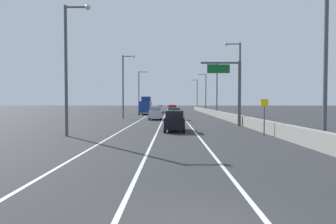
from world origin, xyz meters
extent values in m
plane|color=#2D2D30|center=(0.00, 64.00, 0.00)|extent=(320.00, 320.00, 0.00)
cube|color=silver|center=(-5.50, 55.00, 0.00)|extent=(0.16, 130.00, 0.00)
cube|color=silver|center=(-2.00, 55.00, 0.00)|extent=(0.16, 130.00, 0.00)
cube|color=silver|center=(1.50, 55.00, 0.00)|extent=(0.16, 130.00, 0.00)
cube|color=gray|center=(7.83, 40.00, 0.55)|extent=(0.60, 120.00, 1.10)
cylinder|color=#47474C|center=(7.23, 28.11, 3.75)|extent=(0.36, 0.36, 7.50)
cube|color=#47474C|center=(4.98, 28.11, 7.30)|extent=(4.50, 0.20, 0.20)
cube|color=#0C5923|center=(4.75, 27.99, 6.60)|extent=(2.60, 0.10, 1.00)
cylinder|color=#4C4C51|center=(6.93, 17.95, 1.20)|extent=(0.10, 0.10, 2.40)
cube|color=yellow|center=(6.93, 17.91, 2.70)|extent=(0.60, 0.04, 0.60)
cylinder|color=#4C4C51|center=(8.49, 11.48, 5.25)|extent=(0.24, 0.24, 10.49)
cylinder|color=#4C4C51|center=(8.30, 32.61, 5.25)|extent=(0.24, 0.24, 10.49)
cube|color=#4C4C51|center=(7.40, 32.61, 10.34)|extent=(1.80, 0.12, 0.12)
sphere|color=beige|center=(6.50, 32.61, 10.34)|extent=(0.44, 0.44, 0.44)
cylinder|color=#4C4C51|center=(8.58, 53.73, 5.25)|extent=(0.24, 0.24, 10.49)
cube|color=#4C4C51|center=(7.68, 53.73, 10.34)|extent=(1.80, 0.12, 0.12)
sphere|color=beige|center=(6.78, 53.73, 10.34)|extent=(0.44, 0.44, 0.44)
cylinder|color=#4C4C51|center=(8.82, 74.86, 5.25)|extent=(0.24, 0.24, 10.49)
cube|color=#4C4C51|center=(7.92, 74.86, 10.34)|extent=(1.80, 0.12, 0.12)
sphere|color=beige|center=(7.02, 74.86, 10.34)|extent=(0.44, 0.44, 0.44)
cylinder|color=#4C4C51|center=(8.29, 95.98, 5.25)|extent=(0.24, 0.24, 10.49)
cube|color=#4C4C51|center=(7.39, 95.98, 10.34)|extent=(1.80, 0.12, 0.12)
sphere|color=beige|center=(6.49, 95.98, 10.34)|extent=(0.44, 0.44, 0.44)
cylinder|color=#4C4C51|center=(-9.17, 17.48, 5.25)|extent=(0.24, 0.24, 10.49)
cube|color=#4C4C51|center=(-8.27, 17.48, 10.34)|extent=(1.80, 0.12, 0.12)
sphere|color=beige|center=(-7.37, 17.48, 10.34)|extent=(0.44, 0.44, 0.44)
cylinder|color=#4C4C51|center=(-8.72, 42.83, 5.25)|extent=(0.24, 0.24, 10.49)
cube|color=#4C4C51|center=(-7.82, 42.83, 10.34)|extent=(1.80, 0.12, 0.12)
sphere|color=beige|center=(-6.92, 42.83, 10.34)|extent=(0.44, 0.44, 0.44)
cylinder|color=#4C4C51|center=(-8.85, 68.18, 5.25)|extent=(0.24, 0.24, 10.49)
cube|color=#4C4C51|center=(-7.95, 68.18, 10.34)|extent=(1.80, 0.12, 0.12)
sphere|color=beige|center=(-7.05, 68.18, 10.34)|extent=(0.44, 0.44, 0.44)
cube|color=white|center=(-3.53, 69.48, 0.87)|extent=(1.81, 4.50, 1.06)
cube|color=#96969E|center=(-3.53, 69.03, 1.70)|extent=(1.57, 2.04, 0.60)
cylinder|color=black|center=(-4.30, 71.28, 0.34)|extent=(0.23, 0.68, 0.68)
cylinder|color=black|center=(-2.71, 71.26, 0.34)|extent=(0.23, 0.68, 0.68)
cylinder|color=black|center=(-4.35, 67.70, 0.34)|extent=(0.23, 0.68, 0.68)
cylinder|color=black|center=(-2.76, 67.68, 0.34)|extent=(0.23, 0.68, 0.68)
cube|color=#196033|center=(-0.22, 39.26, 0.82)|extent=(1.87, 4.18, 0.95)
cube|color=#1C4633|center=(-0.21, 38.84, 1.59)|extent=(1.63, 1.89, 0.60)
cylinder|color=black|center=(-1.07, 40.88, 0.34)|extent=(0.23, 0.68, 0.68)
cylinder|color=black|center=(0.61, 40.90, 0.34)|extent=(0.23, 0.68, 0.68)
cylinder|color=black|center=(-1.04, 37.62, 0.34)|extent=(0.23, 0.68, 0.68)
cylinder|color=black|center=(0.64, 37.63, 0.34)|extent=(0.23, 0.68, 0.68)
cube|color=black|center=(-0.40, 21.78, 0.85)|extent=(1.90, 4.78, 1.02)
cube|color=black|center=(-0.40, 21.31, 1.66)|extent=(1.64, 2.16, 0.60)
cylinder|color=black|center=(-1.21, 23.72, 0.34)|extent=(0.23, 0.68, 0.68)
cylinder|color=black|center=(0.47, 23.70, 0.34)|extent=(0.23, 0.68, 0.68)
cylinder|color=black|center=(-1.26, 19.87, 0.34)|extent=(0.23, 0.68, 0.68)
cylinder|color=black|center=(0.42, 19.84, 0.34)|extent=(0.23, 0.68, 0.68)
cube|color=red|center=(-0.49, 56.90, 0.93)|extent=(1.99, 4.27, 1.19)
cube|color=maroon|center=(-0.48, 56.48, 1.83)|extent=(1.68, 1.95, 0.60)
cylinder|color=black|center=(-1.39, 58.52, 0.34)|extent=(0.25, 0.69, 0.68)
cylinder|color=black|center=(0.27, 58.58, 0.34)|extent=(0.25, 0.69, 0.68)
cylinder|color=black|center=(-1.26, 55.22, 0.34)|extent=(0.25, 0.69, 0.68)
cylinder|color=black|center=(0.40, 55.28, 0.34)|extent=(0.25, 0.69, 0.68)
cube|color=#B7B7BC|center=(-3.21, 40.28, 0.89)|extent=(2.04, 4.75, 1.09)
cube|color=gray|center=(-3.19, 39.81, 1.73)|extent=(1.74, 2.16, 0.60)
cylinder|color=black|center=(-4.14, 42.15, 0.34)|extent=(0.24, 0.69, 0.68)
cylinder|color=black|center=(-2.40, 42.20, 0.34)|extent=(0.24, 0.69, 0.68)
cylinder|color=black|center=(-4.02, 38.36, 0.34)|extent=(0.24, 0.69, 0.68)
cylinder|color=black|center=(-2.28, 38.41, 0.34)|extent=(0.24, 0.69, 0.68)
cube|color=navy|center=(-6.51, 60.42, 1.71)|extent=(2.59, 9.09, 2.42)
cube|color=navy|center=(-6.55, 62.41, 3.47)|extent=(2.15, 2.03, 1.10)
cylinder|color=black|center=(-7.71, 64.22, 0.50)|extent=(0.24, 1.00, 1.00)
cylinder|color=black|center=(-5.47, 64.26, 0.50)|extent=(0.24, 1.00, 1.00)
cylinder|color=black|center=(-7.55, 56.58, 0.50)|extent=(0.24, 1.00, 1.00)
cylinder|color=black|center=(-5.31, 56.63, 0.50)|extent=(0.24, 1.00, 1.00)
camera|label=1|loc=(-0.71, -6.24, 2.77)|focal=31.55mm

